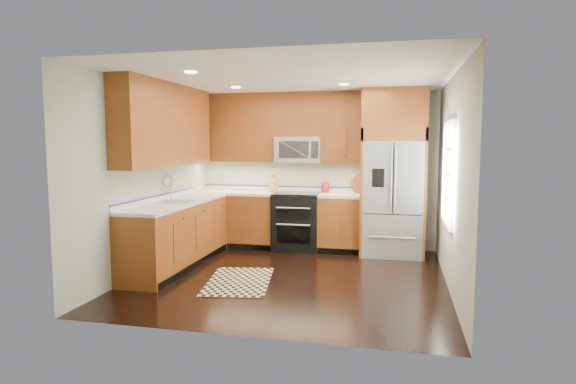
% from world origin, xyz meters
% --- Properties ---
extents(ground, '(4.00, 4.00, 0.00)m').
position_xyz_m(ground, '(0.00, 0.00, 0.00)').
color(ground, black).
rests_on(ground, ground).
extents(wall_back, '(4.00, 0.02, 2.60)m').
position_xyz_m(wall_back, '(0.00, 2.00, 1.30)').
color(wall_back, '#B4B9A7').
rests_on(wall_back, ground).
extents(wall_left, '(0.02, 4.00, 2.60)m').
position_xyz_m(wall_left, '(-2.00, 0.00, 1.30)').
color(wall_left, '#B4B9A7').
rests_on(wall_left, ground).
extents(wall_right, '(0.02, 4.00, 2.60)m').
position_xyz_m(wall_right, '(2.00, 0.00, 1.30)').
color(wall_right, '#B4B9A7').
rests_on(wall_right, ground).
extents(window, '(0.04, 1.10, 1.30)m').
position_xyz_m(window, '(1.98, 0.20, 1.40)').
color(window, white).
rests_on(window, ground).
extents(base_cabinets, '(2.85, 3.00, 0.90)m').
position_xyz_m(base_cabinets, '(-1.23, 0.90, 0.45)').
color(base_cabinets, brown).
rests_on(base_cabinets, ground).
extents(countertop, '(2.86, 3.01, 0.04)m').
position_xyz_m(countertop, '(-1.09, 1.01, 0.92)').
color(countertop, white).
rests_on(countertop, base_cabinets).
extents(upper_cabinets, '(2.85, 3.00, 1.15)m').
position_xyz_m(upper_cabinets, '(-1.15, 1.09, 2.02)').
color(upper_cabinets, brown).
rests_on(upper_cabinets, ground).
extents(range, '(0.76, 0.67, 0.95)m').
position_xyz_m(range, '(-0.25, 1.67, 0.47)').
color(range, black).
rests_on(range, ground).
extents(microwave, '(0.76, 0.40, 0.42)m').
position_xyz_m(microwave, '(-0.25, 1.80, 1.66)').
color(microwave, '#B2B2B7').
rests_on(microwave, ground).
extents(refrigerator, '(0.98, 0.75, 2.60)m').
position_xyz_m(refrigerator, '(1.30, 1.63, 1.30)').
color(refrigerator, '#B2B2B7').
rests_on(refrigerator, ground).
extents(sink_faucet, '(0.54, 0.44, 0.37)m').
position_xyz_m(sink_faucet, '(-1.73, 0.23, 0.99)').
color(sink_faucet, '#B2B2B7').
rests_on(sink_faucet, countertop).
extents(rug, '(0.98, 1.41, 0.01)m').
position_xyz_m(rug, '(-0.60, -0.34, 0.01)').
color(rug, black).
rests_on(rug, ground).
extents(knife_block, '(0.15, 0.18, 0.30)m').
position_xyz_m(knife_block, '(-0.69, 1.80, 1.06)').
color(knife_block, '#A27F4E').
rests_on(knife_block, countertop).
extents(utensil_crock, '(0.16, 0.16, 0.37)m').
position_xyz_m(utensil_crock, '(0.19, 1.86, 1.07)').
color(utensil_crock, maroon).
rests_on(utensil_crock, countertop).
extents(cutting_board, '(0.40, 0.40, 0.02)m').
position_xyz_m(cutting_board, '(0.75, 1.94, 0.95)').
color(cutting_board, brown).
rests_on(cutting_board, countertop).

